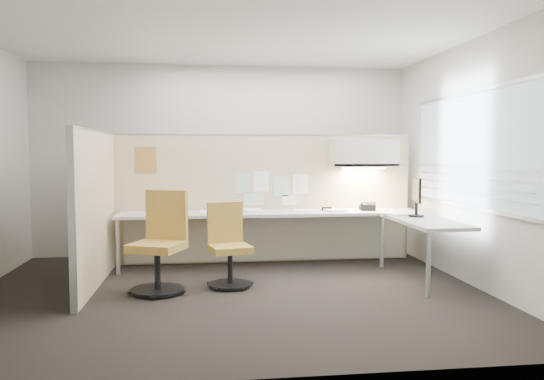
{
  "coord_description": "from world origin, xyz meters",
  "views": [
    {
      "loc": [
        -0.27,
        -5.68,
        1.51
      ],
      "look_at": [
        0.55,
        0.8,
        1.05
      ],
      "focal_mm": 35.0,
      "sensor_mm": 36.0,
      "label": 1
    }
  ],
  "objects": [
    {
      "name": "chair_left",
      "position": [
        -0.76,
        0.14,
        0.51
      ],
      "size": [
        0.66,
        0.68,
        1.08
      ],
      "rotation": [
        0.0,
        0.0,
        -0.39
      ],
      "color": "black",
      "rests_on": "floor"
    },
    {
      "name": "phone",
      "position": [
        1.94,
        1.29,
        0.78
      ],
      "size": [
        0.26,
        0.24,
        0.12
      ],
      "rotation": [
        0.0,
        0.0,
        -0.3
      ],
      "color": "black",
      "rests_on": "desk"
    },
    {
      "name": "paper_stack_5",
      "position": [
        2.12,
        0.72,
        0.74
      ],
      "size": [
        0.33,
        0.36,
        0.02
      ],
      "primitive_type": "cube",
      "rotation": [
        0.0,
        0.0,
        0.38
      ],
      "color": "white",
      "rests_on": "desk"
    },
    {
      "name": "coat_hook",
      "position": [
        -1.58,
        -0.08,
        1.41
      ],
      "size": [
        0.18,
        0.47,
        1.4
      ],
      "color": "silver",
      "rests_on": "partition_left"
    },
    {
      "name": "wall_front",
      "position": [
        0.0,
        -2.25,
        1.4
      ],
      "size": [
        5.5,
        0.02,
        2.8
      ],
      "primitive_type": "cube",
      "color": "beige",
      "rests_on": "ground"
    },
    {
      "name": "stapler",
      "position": [
        1.37,
        1.33,
        0.76
      ],
      "size": [
        0.14,
        0.05,
        0.05
      ],
      "primitive_type": "cube",
      "rotation": [
        0.0,
        0.0,
        -0.06
      ],
      "color": "black",
      "rests_on": "desk"
    },
    {
      "name": "wall_back",
      "position": [
        0.0,
        2.25,
        1.4
      ],
      "size": [
        5.5,
        0.02,
        2.8
      ],
      "primitive_type": "cube",
      "color": "beige",
      "rests_on": "ground"
    },
    {
      "name": "chair_right",
      "position": [
        -0.01,
        0.31,
        0.44
      ],
      "size": [
        0.52,
        0.54,
        0.93
      ],
      "rotation": [
        0.0,
        0.0,
        0.23
      ],
      "color": "black",
      "rests_on": "floor"
    },
    {
      "name": "desk",
      "position": [
        0.93,
        1.13,
        0.6
      ],
      "size": [
        4.0,
        2.07,
        0.73
      ],
      "color": "beige",
      "rests_on": "floor"
    },
    {
      "name": "floor",
      "position": [
        0.0,
        0.0,
        -0.01
      ],
      "size": [
        5.5,
        4.5,
        0.01
      ],
      "primitive_type": "cube",
      "color": "black",
      "rests_on": "ground"
    },
    {
      "name": "wall_right",
      "position": [
        2.75,
        0.0,
        1.4
      ],
      "size": [
        0.02,
        4.5,
        2.8
      ],
      "primitive_type": "cube",
      "color": "beige",
      "rests_on": "ground"
    },
    {
      "name": "paper_stack_4",
      "position": [
        1.46,
        1.25,
        0.74
      ],
      "size": [
        0.31,
        0.35,
        0.03
      ],
      "primitive_type": "cube",
      "rotation": [
        0.0,
        0.0,
        0.29
      ],
      "color": "white",
      "rests_on": "desk"
    },
    {
      "name": "partition_back",
      "position": [
        0.55,
        1.6,
        0.88
      ],
      "size": [
        4.1,
        0.06,
        1.75
      ],
      "primitive_type": "cube",
      "color": "#CFB98F",
      "rests_on": "floor"
    },
    {
      "name": "tape_dispenser",
      "position": [
        1.89,
        1.37,
        0.76
      ],
      "size": [
        0.11,
        0.08,
        0.06
      ],
      "primitive_type": "cube",
      "rotation": [
        0.0,
        0.0,
        0.19
      ],
      "color": "black",
      "rests_on": "desk"
    },
    {
      "name": "overhead_bin",
      "position": [
        1.9,
        1.39,
        1.51
      ],
      "size": [
        0.9,
        0.36,
        0.38
      ],
      "primitive_type": "cube",
      "color": "beige",
      "rests_on": "partition_back"
    },
    {
      "name": "window_pane",
      "position": [
        2.73,
        0.0,
        1.55
      ],
      "size": [
        0.01,
        2.8,
        1.3
      ],
      "primitive_type": "cube",
      "color": "#9EA9B7",
      "rests_on": "wall_right"
    },
    {
      "name": "task_light_strip",
      "position": [
        1.9,
        1.39,
        1.3
      ],
      "size": [
        0.6,
        0.06,
        0.02
      ],
      "primitive_type": "cube",
      "color": "#FFEABF",
      "rests_on": "overhead_bin"
    },
    {
      "name": "pinned_papers",
      "position": [
        0.63,
        1.57,
        1.03
      ],
      "size": [
        1.01,
        0.0,
        0.47
      ],
      "color": "#8CBF8C",
      "rests_on": "partition_back"
    },
    {
      "name": "monitor",
      "position": [
        2.3,
        0.5,
        1.01
      ],
      "size": [
        0.19,
        0.45,
        0.48
      ],
      "rotation": [
        0.0,
        0.0,
        1.35
      ],
      "color": "black",
      "rests_on": "desk"
    },
    {
      "name": "paper_stack_3",
      "position": [
        1.03,
        1.3,
        0.74
      ],
      "size": [
        0.28,
        0.34,
        0.01
      ],
      "primitive_type": "cube",
      "rotation": [
        0.0,
        0.0,
        -0.18
      ],
      "color": "white",
      "rests_on": "desk"
    },
    {
      "name": "ceiling",
      "position": [
        0.0,
        0.0,
        2.8
      ],
      "size": [
        5.5,
        4.5,
        0.01
      ],
      "primitive_type": "cube",
      "color": "white",
      "rests_on": "wall_back"
    },
    {
      "name": "poster",
      "position": [
        -1.05,
        1.57,
        1.42
      ],
      "size": [
        0.28,
        0.0,
        0.35
      ],
      "primitive_type": "cube",
      "color": "orange",
      "rests_on": "partition_back"
    },
    {
      "name": "paper_stack_0",
      "position": [
        -0.87,
        1.24,
        0.75
      ],
      "size": [
        0.25,
        0.32,
        0.03
      ],
      "primitive_type": "cube",
      "rotation": [
        0.0,
        0.0,
        0.08
      ],
      "color": "white",
      "rests_on": "desk"
    },
    {
      "name": "paper_stack_1",
      "position": [
        -0.21,
        1.24,
        0.74
      ],
      "size": [
        0.24,
        0.31,
        0.02
      ],
      "primitive_type": "cube",
      "rotation": [
        0.0,
        0.0,
        -0.03
      ],
      "color": "white",
      "rests_on": "desk"
    },
    {
      "name": "paper_stack_2",
      "position": [
        0.37,
        1.23,
        0.75
      ],
      "size": [
        0.28,
        0.34,
        0.04
      ],
      "primitive_type": "cube",
      "rotation": [
        0.0,
        0.0,
        0.18
      ],
      "color": "white",
      "rests_on": "desk"
    },
    {
      "name": "partition_left",
      "position": [
        -1.5,
        0.5,
        0.88
      ],
      "size": [
        0.06,
        2.2,
        1.75
      ],
      "primitive_type": "cube",
      "color": "#CFB98F",
      "rests_on": "floor"
    }
  ]
}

